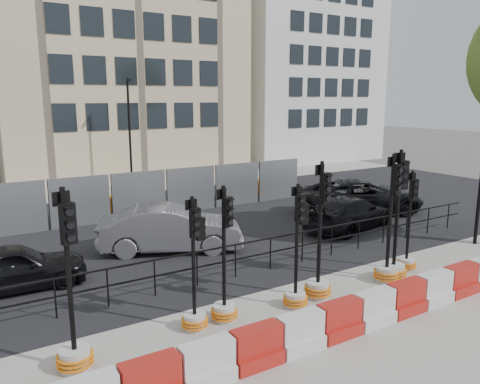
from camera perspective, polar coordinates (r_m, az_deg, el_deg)
ground at (r=13.16m, az=6.77°, el=-11.00°), size 120.00×120.00×0.00m
sidewalk_near at (r=11.19m, az=16.68°, el=-15.59°), size 40.00×6.00×0.02m
road at (r=18.84m, az=-6.55°, el=-4.01°), size 40.00×14.00×0.03m
sidewalk_far at (r=27.07m, az=-14.67°, el=0.42°), size 40.00×4.00×0.02m
building_cream at (r=33.16m, az=-15.23°, el=17.96°), size 15.00×10.06×18.00m
building_white at (r=40.08m, az=6.68°, el=15.63°), size 12.00×9.06×16.00m
kerb_railing at (r=13.82m, az=3.74°, el=-6.79°), size 18.00×0.04×1.00m
heras_fencing at (r=21.47m, az=-8.47°, el=-0.40°), size 14.33×1.72×2.00m
lamp_post_far at (r=25.85m, az=-13.29°, el=7.17°), size 0.12×0.56×6.00m
barrier_row at (r=11.16m, az=16.01°, el=-13.61°), size 15.70×0.50×0.80m
traffic_signal_a at (r=9.52m, az=-19.63°, el=-16.01°), size 0.69×0.69×3.49m
traffic_signal_b at (r=10.46m, az=-5.52°, el=-12.85°), size 0.59×0.59×2.99m
traffic_signal_c at (r=10.82m, az=-1.89°, el=-12.31°), size 0.62×0.62×3.14m
traffic_signal_d at (r=11.51m, az=6.90°, el=-10.46°), size 0.60×0.60×3.05m
traffic_signal_e at (r=12.11m, az=9.59°, el=-9.44°), size 0.69×0.69×3.50m
traffic_signal_f at (r=13.53m, az=17.65°, el=-7.02°), size 0.70×0.70×3.56m
traffic_signal_g at (r=13.77m, az=18.35°, el=-7.15°), size 0.72×0.72×3.65m
traffic_signal_h at (r=14.66m, az=19.73°, el=-6.69°), size 0.59×0.59×2.97m
car_a at (r=13.77m, az=-26.05°, el=-8.28°), size 1.77×3.83×1.27m
car_b at (r=15.63m, az=-8.42°, el=-4.43°), size 5.12×5.88×1.53m
car_c at (r=18.56m, az=13.19°, el=-2.48°), size 3.71×5.18×1.28m
car_d at (r=21.13m, az=14.45°, el=-0.52°), size 5.88×7.03×1.53m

